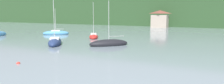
% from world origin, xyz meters
% --- Properties ---
extents(wooded_hillside, '(352.00, 57.28, 36.42)m').
position_xyz_m(wooded_hillside, '(-15.09, 152.34, 7.84)').
color(wooded_hillside, '#264223').
rests_on(wooded_hillside, ground_plane).
extents(shore_building_west, '(7.14, 4.27, 7.48)m').
position_xyz_m(shore_building_west, '(-14.27, 113.93, 3.63)').
color(shore_building_west, gray).
rests_on(shore_building_west, ground_plane).
extents(sailboat_mid_2, '(6.55, 7.43, 11.64)m').
position_xyz_m(sailboat_mid_2, '(-18.26, 55.41, 0.45)').
color(sailboat_mid_2, navy).
rests_on(sailboat_mid_2, ground_plane).
extents(sailboat_far_7, '(7.11, 6.22, 7.79)m').
position_xyz_m(sailboat_far_7, '(-31.84, 69.55, 0.41)').
color(sailboat_far_7, teal).
rests_on(sailboat_far_7, ground_plane).
extents(sailboat_far_8, '(5.28, 6.52, 8.95)m').
position_xyz_m(sailboat_far_8, '(-17.76, 67.83, 0.35)').
color(sailboat_far_8, red).
rests_on(sailboat_far_8, ground_plane).
extents(sailboat_far_10, '(6.72, 6.98, 8.63)m').
position_xyz_m(sailboat_far_10, '(-8.57, 59.20, 0.37)').
color(sailboat_far_10, black).
rests_on(sailboat_far_10, ground_plane).
extents(mooring_buoy_near, '(0.44, 0.44, 0.44)m').
position_xyz_m(mooring_buoy_near, '(-11.15, 42.30, 0.00)').
color(mooring_buoy_near, red).
rests_on(mooring_buoy_near, ground_plane).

